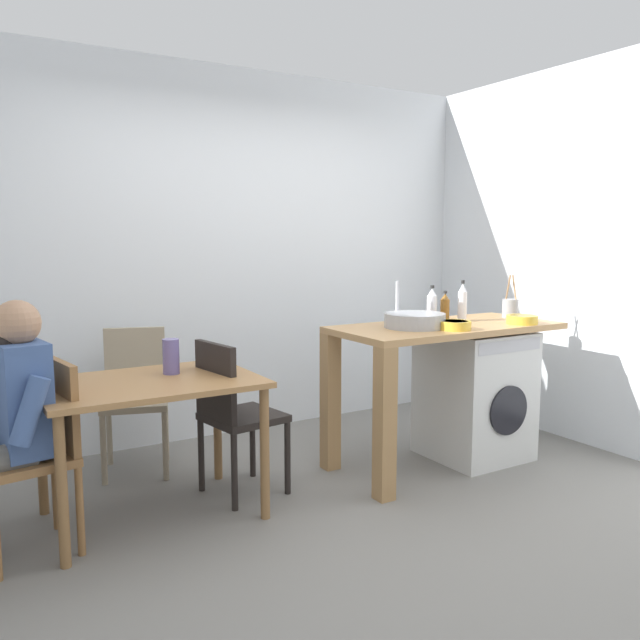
# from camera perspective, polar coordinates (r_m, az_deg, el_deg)

# --- Properties ---
(ground_plane) EXTENTS (5.46, 5.46, 0.00)m
(ground_plane) POSITION_cam_1_polar(r_m,az_deg,el_deg) (3.62, 2.84, -16.78)
(ground_plane) COLOR slate
(wall_back) EXTENTS (4.60, 0.10, 2.70)m
(wall_back) POSITION_cam_1_polar(r_m,az_deg,el_deg) (4.86, -8.61, 5.74)
(wall_back) COLOR silver
(wall_back) RESTS_ON ground_plane
(wall_counter_side) EXTENTS (0.10, 3.80, 2.70)m
(wall_counter_side) POSITION_cam_1_polar(r_m,az_deg,el_deg) (4.84, 24.73, 5.14)
(wall_counter_side) COLOR silver
(wall_counter_side) RESTS_ON ground_plane
(dining_table) EXTENTS (1.10, 0.76, 0.74)m
(dining_table) POSITION_cam_1_polar(r_m,az_deg,el_deg) (3.50, -14.80, -6.72)
(dining_table) COLOR #9E7042
(dining_table) RESTS_ON ground_plane
(chair_person_seat) EXTENTS (0.46, 0.46, 0.90)m
(chair_person_seat) POSITION_cam_1_polar(r_m,az_deg,el_deg) (3.35, -23.44, -10.14)
(chair_person_seat) COLOR olive
(chair_person_seat) RESTS_ON ground_plane
(chair_opposite) EXTENTS (0.46, 0.46, 0.90)m
(chair_opposite) POSITION_cam_1_polar(r_m,az_deg,el_deg) (3.72, -7.77, -7.86)
(chair_opposite) COLOR black
(chair_opposite) RESTS_ON ground_plane
(chair_spare_by_wall) EXTENTS (0.50, 0.50, 0.90)m
(chair_spare_by_wall) POSITION_cam_1_polar(r_m,az_deg,el_deg) (4.29, -16.02, -6.04)
(chair_spare_by_wall) COLOR gray
(chair_spare_by_wall) RESTS_ON ground_plane
(seated_person) EXTENTS (0.53, 0.53, 1.20)m
(seated_person) POSITION_cam_1_polar(r_m,az_deg,el_deg) (3.27, -26.32, -7.75)
(seated_person) COLOR #595651
(seated_person) RESTS_ON ground_plane
(kitchen_counter) EXTENTS (1.50, 0.68, 0.92)m
(kitchen_counter) POSITION_cam_1_polar(r_m,az_deg,el_deg) (4.12, 8.88, -2.80)
(kitchen_counter) COLOR tan
(kitchen_counter) RESTS_ON ground_plane
(washing_machine) EXTENTS (0.60, 0.61, 0.86)m
(washing_machine) POSITION_cam_1_polar(r_m,az_deg,el_deg) (4.49, 13.50, -6.37)
(washing_machine) COLOR silver
(washing_machine) RESTS_ON ground_plane
(sink_basin) EXTENTS (0.38, 0.38, 0.09)m
(sink_basin) POSITION_cam_1_polar(r_m,az_deg,el_deg) (4.05, 8.38, -0.03)
(sink_basin) COLOR #9EA0A5
(sink_basin) RESTS_ON kitchen_counter
(tap) EXTENTS (0.02, 0.02, 0.28)m
(tap) POSITION_cam_1_polar(r_m,az_deg,el_deg) (4.18, 6.84, 1.53)
(tap) COLOR #B2B2B7
(tap) RESTS_ON kitchen_counter
(bottle_tall_green) EXTENTS (0.07, 0.07, 0.25)m
(bottle_tall_green) POSITION_cam_1_polar(r_m,az_deg,el_deg) (4.31, 9.86, 1.26)
(bottle_tall_green) COLOR silver
(bottle_tall_green) RESTS_ON kitchen_counter
(bottle_squat_brown) EXTENTS (0.06, 0.06, 0.20)m
(bottle_squat_brown) POSITION_cam_1_polar(r_m,az_deg,el_deg) (4.38, 10.99, 1.08)
(bottle_squat_brown) COLOR brown
(bottle_squat_brown) RESTS_ON kitchen_counter
(bottle_clear_small) EXTENTS (0.06, 0.06, 0.27)m
(bottle_clear_small) POSITION_cam_1_polar(r_m,az_deg,el_deg) (4.43, 12.48, 1.52)
(bottle_clear_small) COLOR silver
(bottle_clear_small) RESTS_ON kitchen_counter
(mixing_bowl) EXTENTS (0.20, 0.20, 0.05)m
(mixing_bowl) POSITION_cam_1_polar(r_m,az_deg,el_deg) (4.00, 11.84, -0.41)
(mixing_bowl) COLOR gold
(mixing_bowl) RESTS_ON kitchen_counter
(utensil_crock) EXTENTS (0.11, 0.11, 0.30)m
(utensil_crock) POSITION_cam_1_polar(r_m,az_deg,el_deg) (4.69, 16.48, 1.05)
(utensil_crock) COLOR gray
(utensil_crock) RESTS_ON kitchen_counter
(colander) EXTENTS (0.20, 0.20, 0.06)m
(colander) POSITION_cam_1_polar(r_m,az_deg,el_deg) (4.39, 17.44, 0.08)
(colander) COLOR gold
(colander) RESTS_ON kitchen_counter
(vase) EXTENTS (0.09, 0.09, 0.19)m
(vase) POSITION_cam_1_polar(r_m,az_deg,el_deg) (3.60, -13.04, -3.16)
(vase) COLOR slate
(vase) RESTS_ON dining_table
(scissors) EXTENTS (0.15, 0.06, 0.01)m
(scissors) POSITION_cam_1_polar(r_m,az_deg,el_deg) (4.12, 11.54, -0.55)
(scissors) COLOR #B2B2B7
(scissors) RESTS_ON kitchen_counter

